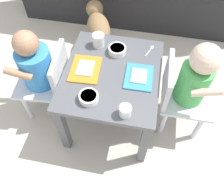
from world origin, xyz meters
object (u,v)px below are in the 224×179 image
at_px(seated_child_left, 38,67).
at_px(dog, 98,26).
at_px(dining_table, 112,82).
at_px(seated_child_right, 192,81).
at_px(water_cup_right, 125,111).
at_px(spoon_by_left_tray, 150,50).
at_px(veggie_bowl_far, 89,97).
at_px(food_tray_left, 85,69).
at_px(water_cup_left, 99,41).
at_px(food_tray_right, 139,77).
at_px(cereal_bowl_left_side, 118,50).

distance_m(seated_child_left, dog, 0.66).
bearing_deg(dining_table, seated_child_right, 5.17).
height_order(dining_table, water_cup_right, water_cup_right).
bearing_deg(spoon_by_left_tray, veggie_bowl_far, -122.92).
relative_size(food_tray_left, spoon_by_left_tray, 2.03).
bearing_deg(water_cup_left, food_tray_right, -37.50).
distance_m(dining_table, veggie_bowl_far, 0.22).
distance_m(water_cup_right, spoon_by_left_tray, 0.45).
relative_size(food_tray_right, cereal_bowl_left_side, 1.81).
height_order(seated_child_left, food_tray_left, seated_child_left).
height_order(seated_child_right, water_cup_left, seated_child_right).
xyz_separation_m(seated_child_left, water_cup_left, (0.30, 0.20, 0.07)).
bearing_deg(seated_child_right, seated_child_left, -176.70).
bearing_deg(cereal_bowl_left_side, veggie_bowl_far, -102.86).
relative_size(food_tray_left, veggie_bowl_far, 2.12).
distance_m(dining_table, cereal_bowl_left_side, 0.18).
bearing_deg(spoon_by_left_tray, dining_table, -131.25).
distance_m(dining_table, food_tray_left, 0.16).
xyz_separation_m(seated_child_left, spoon_by_left_tray, (0.59, 0.21, 0.04)).
bearing_deg(seated_child_left, food_tray_right, 0.37).
distance_m(food_tray_left, water_cup_right, 0.34).
xyz_separation_m(dog, water_cup_left, (0.11, -0.41, 0.23)).
distance_m(seated_child_left, cereal_bowl_left_side, 0.45).
bearing_deg(water_cup_right, water_cup_left, 117.40).
height_order(water_cup_right, spoon_by_left_tray, water_cup_right).
bearing_deg(seated_child_right, cereal_bowl_left_side, 164.59).
distance_m(water_cup_left, veggie_bowl_far, 0.38).
bearing_deg(water_cup_right, cereal_bowl_left_side, 105.07).
relative_size(dining_table, dog, 1.37).
height_order(water_cup_left, cereal_bowl_left_side, water_cup_left).
xyz_separation_m(food_tray_left, water_cup_left, (0.03, 0.20, 0.03)).
relative_size(seated_child_left, food_tray_left, 3.16).
bearing_deg(dining_table, food_tray_left, -177.28).
xyz_separation_m(dining_table, dog, (-0.23, 0.60, -0.12)).
distance_m(dining_table, water_cup_right, 0.28).
bearing_deg(spoon_by_left_tray, food_tray_right, -100.18).
bearing_deg(seated_child_right, dining_table, -174.83).
distance_m(seated_child_right, food_tray_right, 0.28).
bearing_deg(dining_table, spoon_by_left_tray, 48.75).
bearing_deg(seated_child_left, food_tray_left, 0.75).
bearing_deg(dog, seated_child_right, -41.44).
relative_size(dog, veggie_bowl_far, 4.51).
distance_m(water_cup_left, spoon_by_left_tray, 0.29).
distance_m(food_tray_left, food_tray_right, 0.28).
xyz_separation_m(dog, veggie_bowl_far, (0.15, -0.79, 0.21)).
bearing_deg(seated_child_right, water_cup_right, -138.19).
distance_m(dining_table, spoon_by_left_tray, 0.28).
distance_m(seated_child_left, seated_child_right, 0.82).
distance_m(seated_child_right, cereal_bowl_left_side, 0.43).
bearing_deg(food_tray_left, cereal_bowl_left_side, 47.68).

